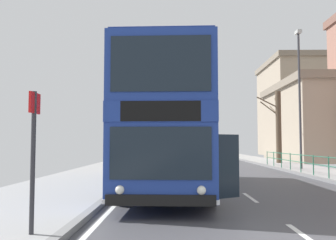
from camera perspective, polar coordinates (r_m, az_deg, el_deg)
name	(u,v)px	position (r m, az deg, el deg)	size (l,w,h in m)	color
double_decker_bus_main	(170,127)	(13.58, 0.36, -1.14)	(3.22, 11.40, 4.32)	navy
bus_stop_sign_near	(33,145)	(6.72, -20.13, -3.61)	(0.08, 0.44, 2.43)	#2D2D33
street_lamp_far_side	(300,89)	(24.27, 19.70, 4.58)	(0.28, 0.60, 8.60)	#38383D
bare_tree_far_01	(278,126)	(30.60, 16.71, -0.87)	(2.00, 1.93, 5.71)	#4C3D2D
background_building_00	(312,108)	(54.82, 21.39, 1.72)	(12.70, 13.27, 13.11)	gray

